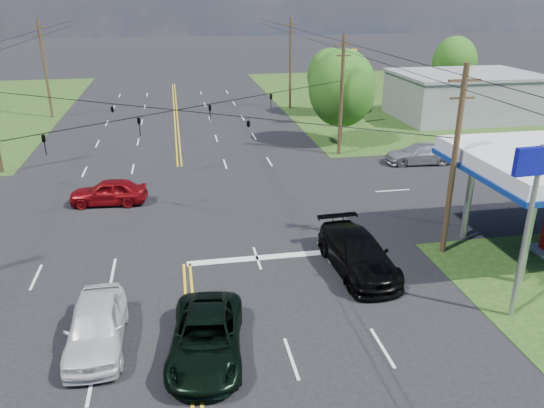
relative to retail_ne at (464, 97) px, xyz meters
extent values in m
plane|color=black|center=(-30.00, -20.00, -2.20)|extent=(280.00, 280.00, 0.00)
cube|color=#193912|center=(5.00, 12.00, -2.20)|extent=(46.00, 48.00, 0.03)
cube|color=silver|center=(-25.00, -28.00, -2.20)|extent=(10.00, 0.50, 0.02)
cube|color=slate|center=(0.00, 0.00, 0.00)|extent=(14.00, 10.00, 4.40)
cylinder|color=#A5A5AA|center=(-15.00, -32.50, 0.12)|extent=(0.36, 0.36, 4.65)
cylinder|color=#A5A5AA|center=(-15.00, -27.50, 0.12)|extent=(0.36, 0.36, 4.65)
cylinder|color=#3B2719|center=(-17.00, -29.00, 2.55)|extent=(0.28, 0.28, 9.50)
cube|color=#3B2719|center=(-17.00, -29.00, 6.50)|extent=(1.60, 0.12, 0.12)
cube|color=#3B2719|center=(-17.00, -29.00, 5.70)|extent=(1.20, 0.10, 0.10)
cylinder|color=#3B2719|center=(-17.00, -11.00, 2.55)|extent=(0.28, 0.28, 9.50)
cube|color=#3B2719|center=(-17.00, -11.00, 6.50)|extent=(1.60, 0.12, 0.12)
cube|color=#3B2719|center=(-17.00, -11.00, 5.70)|extent=(1.20, 0.10, 0.10)
cylinder|color=#3B2719|center=(-43.00, 8.00, 2.80)|extent=(0.28, 0.28, 10.00)
cube|color=#3B2719|center=(-43.00, 8.00, 7.00)|extent=(1.60, 0.12, 0.12)
cube|color=#3B2719|center=(-43.00, 8.00, 6.20)|extent=(1.20, 0.10, 0.10)
cylinder|color=#3B2719|center=(-17.00, 8.00, 2.80)|extent=(0.28, 0.28, 10.00)
cube|color=#3B2719|center=(-17.00, 8.00, 7.00)|extent=(1.60, 0.12, 0.12)
cube|color=#3B2719|center=(-17.00, 8.00, 6.20)|extent=(1.20, 0.10, 0.10)
imported|color=black|center=(-36.50, -24.50, 3.22)|extent=(0.17, 0.21, 1.05)
imported|color=black|center=(-32.08, -21.44, 3.22)|extent=(0.17, 0.21, 1.05)
imported|color=black|center=(-27.92, -18.56, 3.22)|extent=(0.17, 0.21, 1.05)
imported|color=black|center=(-23.50, -15.50, 3.22)|extent=(0.17, 0.21, 1.05)
imported|color=black|center=(-33.90, -17.30, 3.50)|extent=(1.24, 0.26, 0.50)
imported|color=black|center=(-26.10, -22.70, 3.50)|extent=(1.24, 0.26, 0.50)
cylinder|color=black|center=(-17.00, -22.00, 6.70)|extent=(0.04, 100.00, 0.04)
cylinder|color=black|center=(-17.00, -22.00, 6.10)|extent=(0.04, 100.00, 0.04)
cylinder|color=#3B2719|center=(-16.00, -8.00, -0.55)|extent=(0.36, 0.36, 3.30)
ellipsoid|color=#1A4F15|center=(-16.00, -8.00, 2.67)|extent=(5.70, 5.70, 6.60)
cylinder|color=#3B2719|center=(-13.50, 4.00, -0.77)|extent=(0.36, 0.36, 2.86)
ellipsoid|color=#1A4F15|center=(-13.50, 4.00, 2.03)|extent=(4.94, 4.94, 5.72)
cylinder|color=#3B2719|center=(4.00, 10.00, -0.66)|extent=(0.36, 0.36, 3.08)
ellipsoid|color=#1A4F15|center=(4.00, 10.00, 2.35)|extent=(5.32, 5.32, 6.16)
imported|color=black|center=(-29.50, -35.23, -1.42)|extent=(3.28, 5.88, 1.55)
imported|color=black|center=(-21.97, -30.07, -1.31)|extent=(2.86, 6.29, 1.79)
imported|color=silver|center=(-33.50, -33.88, -1.33)|extent=(2.09, 5.12, 1.74)
imported|color=maroon|center=(-34.52, -18.98, -1.40)|extent=(4.87, 2.32, 1.61)
imported|color=#B0B0B5|center=(-11.58, -14.50, -1.43)|extent=(5.49, 2.60, 1.55)
cylinder|color=#A5A5AA|center=(-17.00, -34.92, 1.44)|extent=(0.20, 0.20, 7.29)
cube|color=#0B0D7C|center=(-17.00, -34.92, 4.49)|extent=(2.15, 0.39, 1.07)
cylinder|color=#A5A5AA|center=(-13.78, -2.03, 1.58)|extent=(0.20, 0.20, 7.56)
cube|color=yellow|center=(-13.78, -2.03, 4.76)|extent=(2.07, 0.77, 1.04)
camera|label=1|loc=(-30.07, -51.43, 10.20)|focal=35.00mm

